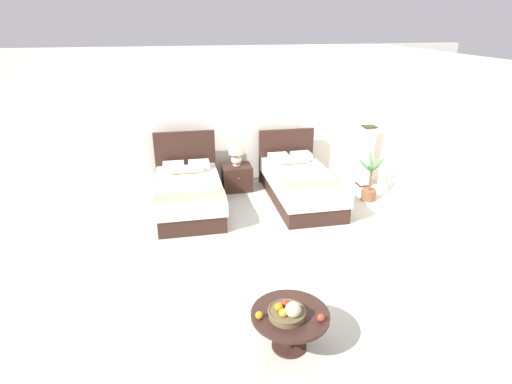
# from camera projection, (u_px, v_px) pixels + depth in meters

# --- Properties ---
(ground_plane) EXTENTS (9.40, 9.55, 0.02)m
(ground_plane) POSITION_uv_depth(u_px,v_px,m) (266.00, 252.00, 6.11)
(ground_plane) COLOR beige
(wall_back) EXTENTS (9.40, 0.12, 2.69)m
(wall_back) POSITION_uv_depth(u_px,v_px,m) (234.00, 117.00, 8.27)
(wall_back) COLOR white
(wall_back) RESTS_ON ground
(wall_side_right) EXTENTS (0.12, 5.15, 2.69)m
(wall_side_right) POSITION_uv_depth(u_px,v_px,m) (443.00, 144.00, 6.47)
(wall_side_right) COLOR white
(wall_side_right) RESTS_ON ground
(bed_near_window) EXTENTS (1.16, 2.03, 1.18)m
(bed_near_window) POSITION_uv_depth(u_px,v_px,m) (189.00, 193.00, 7.35)
(bed_near_window) COLOR #351F19
(bed_near_window) RESTS_ON ground
(bed_near_corner) EXTENTS (1.13, 2.22, 1.10)m
(bed_near_corner) POSITION_uv_depth(u_px,v_px,m) (300.00, 185.00, 7.72)
(bed_near_corner) COLOR #351F19
(bed_near_corner) RESTS_ON ground
(nightstand) EXTENTS (0.57, 0.50, 0.50)m
(nightstand) POSITION_uv_depth(u_px,v_px,m) (237.00, 177.00, 8.21)
(nightstand) COLOR #351F19
(nightstand) RESTS_ON ground
(table_lamp) EXTENTS (0.30, 0.30, 0.41)m
(table_lamp) POSITION_uv_depth(u_px,v_px,m) (236.00, 153.00, 8.04)
(table_lamp) COLOR beige
(table_lamp) RESTS_ON nightstand
(coffee_table) EXTENTS (0.80, 0.80, 0.43)m
(coffee_table) POSITION_uv_depth(u_px,v_px,m) (290.00, 321.00, 4.21)
(coffee_table) COLOR #351F19
(coffee_table) RESTS_ON ground
(fruit_bowl) EXTENTS (0.38, 0.38, 0.21)m
(fruit_bowl) POSITION_uv_depth(u_px,v_px,m) (288.00, 312.00, 4.08)
(fruit_bowl) COLOR brown
(fruit_bowl) RESTS_ON coffee_table
(loose_apple) EXTENTS (0.08, 0.08, 0.08)m
(loose_apple) POSITION_uv_depth(u_px,v_px,m) (321.00, 318.00, 4.05)
(loose_apple) COLOR #B43C1F
(loose_apple) RESTS_ON coffee_table
(loose_orange) EXTENTS (0.08, 0.08, 0.08)m
(loose_orange) POSITION_uv_depth(u_px,v_px,m) (259.00, 315.00, 4.08)
(loose_orange) COLOR orange
(loose_orange) RESTS_ON coffee_table
(floor_lamp_corner) EXTENTS (0.25, 0.25, 1.23)m
(floor_lamp_corner) POSITION_uv_depth(u_px,v_px,m) (366.00, 156.00, 8.27)
(floor_lamp_corner) COLOR black
(floor_lamp_corner) RESTS_ON ground
(potted_palm) EXTENTS (0.49, 0.53, 0.89)m
(potted_palm) POSITION_uv_depth(u_px,v_px,m) (369.00, 187.00, 7.73)
(potted_palm) COLOR brown
(potted_palm) RESTS_ON ground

